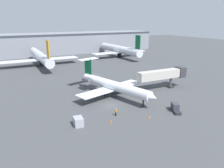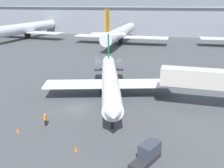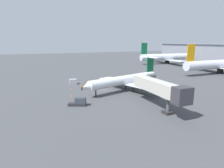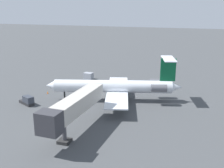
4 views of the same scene
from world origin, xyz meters
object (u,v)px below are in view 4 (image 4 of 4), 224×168
traffic_cone_near (72,84)px  regional_jet (117,86)px  jet_bridge (72,108)px  cargo_container_uld (88,76)px  ground_crew_marshaller (76,85)px  baggage_tug_lead (28,101)px  traffic_cone_mid (48,92)px

traffic_cone_near → regional_jet: bearing=61.0°
jet_bridge → cargo_container_uld: bearing=-161.4°
ground_crew_marshaller → baggage_tug_lead: size_ratio=0.40×
ground_crew_marshaller → cargo_container_uld: size_ratio=0.65×
cargo_container_uld → traffic_cone_near: (6.57, -1.88, -0.63)m
ground_crew_marshaller → traffic_cone_near: 3.56m
regional_jet → baggage_tug_lead: 18.98m
regional_jet → ground_crew_marshaller: 13.80m
traffic_cone_near → traffic_cone_mid: size_ratio=1.00×
baggage_tug_lead → traffic_cone_near: size_ratio=7.65×
jet_bridge → cargo_container_uld: (-32.67, -10.98, -3.76)m
regional_jet → baggage_tug_lead: (8.13, -16.98, -2.46)m
jet_bridge → baggage_tug_lead: 18.39m
traffic_cone_mid → traffic_cone_near: bearing=165.7°
baggage_tug_lead → cargo_container_uld: size_ratio=1.62×
jet_bridge → traffic_cone_mid: 23.55m
cargo_container_uld → traffic_cone_near: size_ratio=4.73×
jet_bridge → traffic_cone_near: 29.43m
jet_bridge → traffic_cone_mid: jet_bridge is taller
ground_crew_marshaller → cargo_container_uld: bearing=-176.9°
cargo_container_uld → traffic_cone_mid: cargo_container_uld is taller
traffic_cone_near → traffic_cone_mid: bearing=-14.3°
baggage_tug_lead → jet_bridge: bearing=56.9°
regional_jet → traffic_cone_near: 17.14m
baggage_tug_lead → cargo_container_uld: baggage_tug_lead is taller
ground_crew_marshaller → traffic_cone_near: ground_crew_marshaller is taller
cargo_container_uld → traffic_cone_mid: 15.62m
baggage_tug_lead → traffic_cone_mid: size_ratio=7.65×
regional_jet → jet_bridge: size_ratio=1.69×
jet_bridge → ground_crew_marshaller: jet_bridge is taller
ground_crew_marshaller → cargo_container_uld: (-9.14, -0.50, 0.05)m
cargo_container_uld → traffic_cone_near: cargo_container_uld is taller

